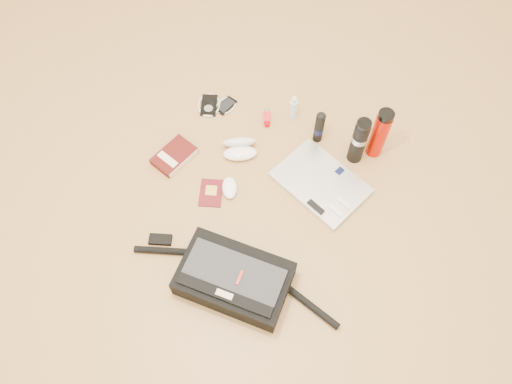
% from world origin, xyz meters
% --- Properties ---
extents(ground, '(4.00, 4.00, 0.00)m').
position_xyz_m(ground, '(0.00, 0.00, 0.00)').
color(ground, '#AA7E47').
rests_on(ground, ground).
extents(messenger_bag, '(0.80, 0.25, 0.11)m').
position_xyz_m(messenger_bag, '(0.04, -0.29, 0.05)').
color(messenger_bag, black).
rests_on(messenger_bag, ground).
extents(laptop, '(0.42, 0.37, 0.03)m').
position_xyz_m(laptop, '(0.21, 0.21, 0.01)').
color(laptop, silver).
rests_on(laptop, ground).
extents(book, '(0.16, 0.20, 0.03)m').
position_xyz_m(book, '(-0.39, 0.12, 0.02)').
color(book, '#440E0C').
rests_on(book, ground).
extents(passport, '(0.12, 0.15, 0.01)m').
position_xyz_m(passport, '(-0.18, 0.02, 0.00)').
color(passport, '#540F17').
rests_on(passport, ground).
extents(mouse, '(0.09, 0.11, 0.03)m').
position_xyz_m(mouse, '(-0.12, 0.06, 0.02)').
color(mouse, white).
rests_on(mouse, ground).
extents(sunglasses_case, '(0.18, 0.16, 0.08)m').
position_xyz_m(sunglasses_case, '(-0.15, 0.24, 0.03)').
color(sunglasses_case, white).
rests_on(sunglasses_case, ground).
extents(ipod, '(0.12, 0.13, 0.01)m').
position_xyz_m(ipod, '(-0.36, 0.42, 0.01)').
color(ipod, black).
rests_on(ipod, ground).
extents(phone, '(0.10, 0.11, 0.01)m').
position_xyz_m(phone, '(-0.29, 0.45, 0.00)').
color(phone, black).
rests_on(phone, ground).
extents(inhaler, '(0.05, 0.10, 0.03)m').
position_xyz_m(inhaler, '(-0.10, 0.44, 0.01)').
color(inhaler, red).
rests_on(inhaler, ground).
extents(spray_bottle, '(0.03, 0.03, 0.13)m').
position_xyz_m(spray_bottle, '(0.00, 0.50, 0.06)').
color(spray_bottle, '#B4E6FA').
rests_on(spray_bottle, ground).
extents(aerosol_can, '(0.05, 0.05, 0.17)m').
position_xyz_m(aerosol_can, '(0.14, 0.42, 0.08)').
color(aerosol_can, black).
rests_on(aerosol_can, ground).
extents(thermos_black, '(0.08, 0.08, 0.24)m').
position_xyz_m(thermos_black, '(0.31, 0.38, 0.12)').
color(thermos_black, black).
rests_on(thermos_black, ground).
extents(thermos_red, '(0.07, 0.07, 0.25)m').
position_xyz_m(thermos_red, '(0.37, 0.44, 0.13)').
color(thermos_red, '#B40D00').
rests_on(thermos_red, ground).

